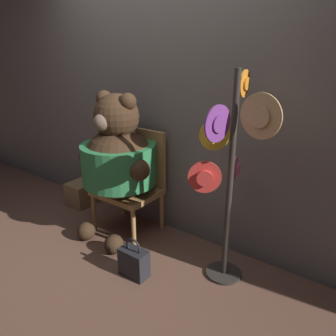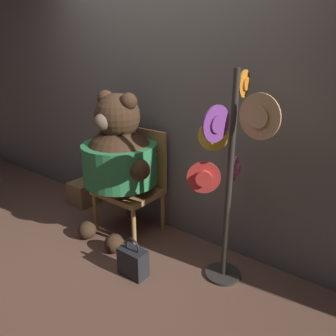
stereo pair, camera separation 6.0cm
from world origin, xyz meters
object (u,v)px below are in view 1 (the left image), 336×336
Objects in this scene: chair at (133,179)px; hat_display_rack at (228,169)px; teddy_bear at (118,159)px; handbag_on_ground at (134,262)px.

hat_display_rack is (1.07, -0.17, 0.39)m from chair.
hat_display_rack is at bearing -0.02° from teddy_bear.
hat_display_rack is 1.04m from handbag_on_ground.
teddy_bear is 1.09m from hat_display_rack.
hat_display_rack is at bearing 36.34° from handbag_on_ground.
chair is 2.94× the size of handbag_on_ground.
teddy_bear is at bearing -95.08° from chair.
teddy_bear is 4.05× the size of handbag_on_ground.
handbag_on_ground is (-0.56, -0.41, -0.78)m from hat_display_rack.
chair is 0.73× the size of teddy_bear.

